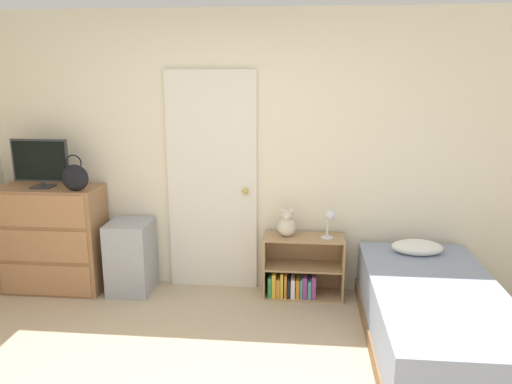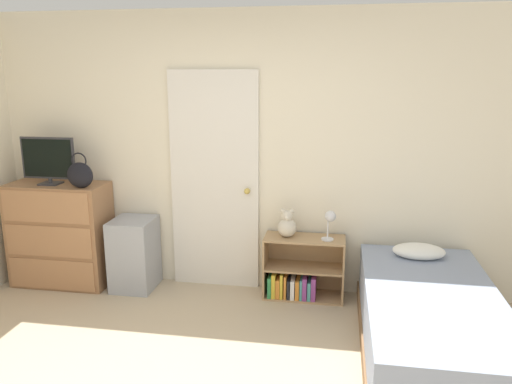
% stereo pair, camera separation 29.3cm
% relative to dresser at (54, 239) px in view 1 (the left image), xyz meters
% --- Properties ---
extents(wall_back, '(10.00, 0.06, 2.55)m').
position_rel_dresser_xyz_m(wall_back, '(1.68, 0.27, 0.78)').
color(wall_back, beige).
rests_on(wall_back, ground_plane).
extents(door_closed, '(0.83, 0.09, 2.03)m').
position_rel_dresser_xyz_m(door_closed, '(1.47, 0.21, 0.52)').
color(door_closed, silver).
rests_on(door_closed, ground_plane).
extents(dresser, '(0.92, 0.43, 0.99)m').
position_rel_dresser_xyz_m(dresser, '(0.00, 0.00, 0.00)').
color(dresser, '#996B47').
rests_on(dresser, ground_plane).
extents(tv, '(0.52, 0.16, 0.44)m').
position_rel_dresser_xyz_m(tv, '(-0.04, -0.02, 0.73)').
color(tv, '#2D2D33').
rests_on(tv, dresser).
extents(handbag, '(0.24, 0.11, 0.32)m').
position_rel_dresser_xyz_m(handbag, '(0.32, -0.12, 0.62)').
color(handbag, black).
rests_on(handbag, dresser).
extents(storage_bin, '(0.38, 0.41, 0.67)m').
position_rel_dresser_xyz_m(storage_bin, '(0.73, 0.01, -0.16)').
color(storage_bin, '#999EA8').
rests_on(storage_bin, ground_plane).
extents(bookshelf, '(0.72, 0.30, 0.57)m').
position_rel_dresser_xyz_m(bookshelf, '(2.28, 0.06, -0.28)').
color(bookshelf, tan).
rests_on(bookshelf, ground_plane).
extents(teddy_bear, '(0.17, 0.17, 0.26)m').
position_rel_dresser_xyz_m(teddy_bear, '(2.17, 0.06, 0.19)').
color(teddy_bear, beige).
rests_on(teddy_bear, bookshelf).
extents(desk_lamp, '(0.12, 0.12, 0.27)m').
position_rel_dresser_xyz_m(desk_lamp, '(2.55, 0.02, 0.27)').
color(desk_lamp, silver).
rests_on(desk_lamp, bookshelf).
extents(bed, '(0.96, 1.98, 0.61)m').
position_rel_dresser_xyz_m(bed, '(3.30, -0.76, -0.24)').
color(bed, brown).
rests_on(bed, ground_plane).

